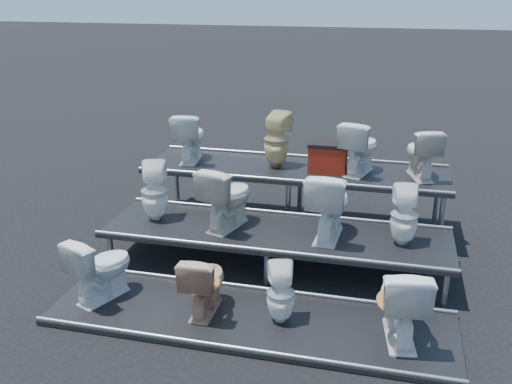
% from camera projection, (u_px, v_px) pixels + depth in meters
% --- Properties ---
extents(ground, '(80.00, 80.00, 0.00)m').
position_uv_depth(ground, '(275.00, 265.00, 7.10)').
color(ground, black).
rests_on(ground, ground).
extents(tier_front, '(4.20, 1.20, 0.06)m').
position_uv_depth(tier_front, '(249.00, 319.00, 5.91)').
color(tier_front, black).
rests_on(tier_front, ground).
extents(tier_mid, '(4.20, 1.20, 0.46)m').
position_uv_depth(tier_mid, '(275.00, 248.00, 7.02)').
color(tier_mid, black).
rests_on(tier_mid, ground).
extents(tier_back, '(4.20, 1.20, 0.86)m').
position_uv_depth(tier_back, '(294.00, 197.00, 8.14)').
color(tier_back, black).
rests_on(tier_back, ground).
extents(toilet_0, '(0.66, 0.83, 0.74)m').
position_uv_depth(toilet_0, '(101.00, 267.00, 6.14)').
color(toilet_0, white).
rests_on(toilet_0, tier_front).
extents(toilet_1, '(0.38, 0.66, 0.68)m').
position_uv_depth(toilet_1, '(204.00, 282.00, 5.89)').
color(toilet_1, tan).
rests_on(toilet_1, tier_front).
extents(toilet_2, '(0.35, 0.36, 0.63)m').
position_uv_depth(toilet_2, '(281.00, 294.00, 5.71)').
color(toilet_2, white).
rests_on(toilet_2, tier_front).
extents(toilet_3, '(0.56, 0.85, 0.81)m').
position_uv_depth(toilet_3, '(402.00, 300.00, 5.42)').
color(toilet_3, white).
rests_on(toilet_3, tier_front).
extents(toilet_4, '(0.44, 0.44, 0.76)m').
position_uv_depth(toilet_4, '(155.00, 191.00, 7.16)').
color(toilet_4, white).
rests_on(toilet_4, tier_mid).
extents(toilet_5, '(0.64, 0.87, 0.79)m').
position_uv_depth(toilet_5, '(227.00, 196.00, 6.94)').
color(toilet_5, silver).
rests_on(toilet_5, tier_mid).
extents(toilet_6, '(0.51, 0.84, 0.83)m').
position_uv_depth(toilet_6, '(329.00, 204.00, 6.66)').
color(toilet_6, white).
rests_on(toilet_6, tier_mid).
extents(toilet_7, '(0.34, 0.34, 0.70)m').
position_uv_depth(toilet_7, '(405.00, 216.00, 6.49)').
color(toilet_7, white).
rests_on(toilet_7, tier_mid).
extents(toilet_8, '(0.46, 0.73, 0.71)m').
position_uv_depth(toilet_8, '(190.00, 137.00, 8.21)').
color(toilet_8, white).
rests_on(toilet_8, tier_back).
extents(toilet_9, '(0.42, 0.43, 0.78)m').
position_uv_depth(toilet_9, '(277.00, 140.00, 7.91)').
color(toilet_9, '#D4C688').
rests_on(toilet_9, tier_back).
extents(toilet_10, '(0.60, 0.81, 0.73)m').
position_uv_depth(toilet_10, '(360.00, 147.00, 7.67)').
color(toilet_10, white).
rests_on(toilet_10, tier_back).
extents(toilet_11, '(0.56, 0.75, 0.68)m').
position_uv_depth(toilet_11, '(422.00, 153.00, 7.50)').
color(toilet_11, silver).
rests_on(toilet_11, tier_back).
extents(red_crate, '(0.51, 0.41, 0.36)m').
position_uv_depth(red_crate, '(328.00, 158.00, 7.81)').
color(red_crate, maroon).
rests_on(red_crate, tier_back).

